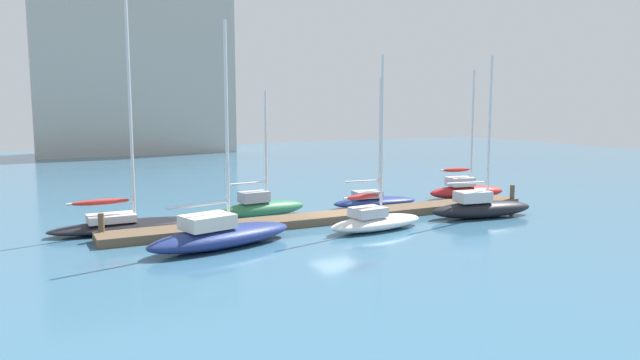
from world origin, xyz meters
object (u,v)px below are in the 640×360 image
object	(u,v)px
sailboat_3	(375,220)
sailboat_2	(262,207)
sailboat_5	(481,207)
mooring_buoy_red	(249,198)
harbor_building_distant	(134,70)
sailboat_4	(374,200)
sailboat_0	(125,222)
sailboat_6	(466,189)
sailboat_1	(220,234)

from	to	relation	value
sailboat_3	sailboat_2	bearing A→B (deg)	117.00
sailboat_2	sailboat_5	size ratio (longest dim) A/B	0.79
mooring_buoy_red	harbor_building_distant	bearing A→B (deg)	89.27
sailboat_4	sailboat_5	bearing A→B (deg)	-49.86
sailboat_2	sailboat_3	xyz separation A→B (m)	(3.83, -5.79, -0.04)
sailboat_0	mooring_buoy_red	distance (m)	9.82
sailboat_4	sailboat_0	bearing A→B (deg)	-171.79
sailboat_3	sailboat_4	xyz separation A→B (m)	(3.51, 5.66, -0.10)
sailboat_5	sailboat_6	distance (m)	6.59
sailboat_0	sailboat_3	world-z (taller)	sailboat_0
sailboat_1	mooring_buoy_red	world-z (taller)	sailboat_1
sailboat_1	sailboat_4	bearing A→B (deg)	11.79
sailboat_3	harbor_building_distant	size ratio (longest dim) A/B	0.37
sailboat_4	mooring_buoy_red	xyz separation A→B (m)	(-6.36, 4.83, -0.09)
sailboat_3	mooring_buoy_red	world-z (taller)	sailboat_3
sailboat_0	sailboat_2	bearing A→B (deg)	2.53
sailboat_1	mooring_buoy_red	bearing A→B (deg)	49.56
sailboat_0	harbor_building_distant	xyz separation A→B (m)	(8.95, 47.44, 9.86)
harbor_building_distant	sailboat_3	bearing A→B (deg)	-87.49
sailboat_5	mooring_buoy_red	world-z (taller)	sailboat_5
sailboat_4	mooring_buoy_red	bearing A→B (deg)	150.02
sailboat_3	harbor_building_distant	bearing A→B (deg)	86.02
sailboat_0	sailboat_5	xyz separation A→B (m)	(18.31, -5.22, 0.11)
sailboat_2	sailboat_1	bearing A→B (deg)	-131.96
sailboat_4	sailboat_5	xyz separation A→B (m)	(3.55, -5.48, 0.16)
mooring_buoy_red	sailboat_5	bearing A→B (deg)	-46.13
sailboat_5	mooring_buoy_red	xyz separation A→B (m)	(-9.91, 10.31, -0.25)
sailboat_0	harbor_building_distant	world-z (taller)	harbor_building_distant
sailboat_6	mooring_buoy_red	xyz separation A→B (m)	(-13.55, 4.82, -0.26)
sailboat_0	sailboat_1	distance (m)	6.24
sailboat_2	sailboat_4	bearing A→B (deg)	-6.84
sailboat_1	sailboat_6	world-z (taller)	sailboat_1
sailboat_2	mooring_buoy_red	size ratio (longest dim) A/B	9.76
sailboat_0	harbor_building_distant	distance (m)	49.27
sailboat_5	harbor_building_distant	bearing A→B (deg)	108.17
sailboat_2	sailboat_3	world-z (taller)	sailboat_3
mooring_buoy_red	harbor_building_distant	size ratio (longest dim) A/B	0.03
mooring_buoy_red	harbor_building_distant	world-z (taller)	harbor_building_distant
sailboat_2	harbor_building_distant	xyz separation A→B (m)	(1.52, 47.05, 9.77)
sailboat_2	sailboat_4	distance (m)	7.34
sailboat_5	sailboat_0	bearing A→B (deg)	172.16
sailboat_3	mooring_buoy_red	xyz separation A→B (m)	(-2.85, 10.48, -0.19)
sailboat_0	sailboat_2	size ratio (longest dim) A/B	1.66
sailboat_6	harbor_building_distant	xyz separation A→B (m)	(-13.01, 47.17, 9.75)
sailboat_5	sailboat_4	bearing A→B (deg)	131.01
sailboat_0	sailboat_6	distance (m)	21.96
sailboat_4	mooring_buoy_red	distance (m)	7.99
sailboat_1	sailboat_6	distance (m)	19.53
sailboat_4	harbor_building_distant	distance (m)	48.56
sailboat_5	sailboat_6	xyz separation A→B (m)	(3.64, 5.49, 0.00)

